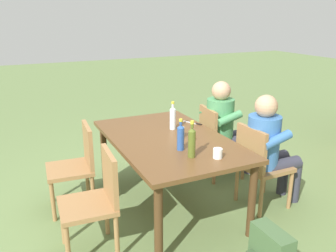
% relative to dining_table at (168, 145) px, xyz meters
% --- Properties ---
extents(ground_plane, '(24.00, 24.00, 0.00)m').
position_rel_dining_table_xyz_m(ground_plane, '(0.00, 0.00, -0.67)').
color(ground_plane, '#6B844C').
extents(dining_table, '(1.72, 1.05, 0.75)m').
position_rel_dining_table_xyz_m(dining_table, '(0.00, 0.00, 0.00)').
color(dining_table, brown).
rests_on(dining_table, ground_plane).
extents(chair_far_left, '(0.49, 0.49, 0.87)m').
position_rel_dining_table_xyz_m(chair_far_left, '(-0.40, 0.83, -0.18)').
color(chair_far_left, '#A37547').
rests_on(chair_far_left, ground_plane).
extents(chair_far_right, '(0.45, 0.45, 0.87)m').
position_rel_dining_table_xyz_m(chair_far_right, '(0.39, 0.83, -0.18)').
color(chair_far_right, '#A37547').
rests_on(chair_far_right, ground_plane).
extents(chair_near_left, '(0.47, 0.47, 0.87)m').
position_rel_dining_table_xyz_m(chair_near_left, '(-0.38, -0.83, -0.18)').
color(chair_near_left, '#A37547').
rests_on(chair_near_left, ground_plane).
extents(chair_near_right, '(0.47, 0.47, 0.87)m').
position_rel_dining_table_xyz_m(chair_near_right, '(0.39, -0.83, -0.18)').
color(chair_near_right, '#A37547').
rests_on(chair_near_right, ground_plane).
extents(person_in_white_shirt, '(0.47, 0.61, 1.18)m').
position_rel_dining_table_xyz_m(person_in_white_shirt, '(-0.39, 0.94, -0.02)').
color(person_in_white_shirt, '#4C935B').
rests_on(person_in_white_shirt, ground_plane).
extents(person_in_plaid_shirt, '(0.47, 0.61, 1.18)m').
position_rel_dining_table_xyz_m(person_in_plaid_shirt, '(0.39, 0.94, -0.02)').
color(person_in_plaid_shirt, '#3D70B2').
rests_on(person_in_plaid_shirt, ground_plane).
extents(bottle_clear, '(0.06, 0.06, 0.30)m').
position_rel_dining_table_xyz_m(bottle_clear, '(-0.22, 0.16, 0.21)').
color(bottle_clear, white).
rests_on(bottle_clear, dining_table).
extents(bottle_olive, '(0.06, 0.06, 0.32)m').
position_rel_dining_table_xyz_m(bottle_olive, '(0.52, -0.03, 0.22)').
color(bottle_olive, '#566623').
rests_on(bottle_olive, dining_table).
extents(bottle_blue, '(0.06, 0.06, 0.29)m').
position_rel_dining_table_xyz_m(bottle_blue, '(0.34, -0.04, 0.21)').
color(bottle_blue, '#2D56A3').
rests_on(bottle_blue, dining_table).
extents(cup_steel, '(0.06, 0.06, 0.10)m').
position_rel_dining_table_xyz_m(cup_steel, '(0.05, 0.12, 0.13)').
color(cup_steel, '#B2B7BC').
rests_on(cup_steel, dining_table).
extents(cup_white, '(0.08, 0.08, 0.08)m').
position_rel_dining_table_xyz_m(cup_white, '(0.64, 0.16, 0.12)').
color(cup_white, white).
rests_on(cup_white, dining_table).
extents(table_knife, '(0.22, 0.12, 0.01)m').
position_rel_dining_table_xyz_m(table_knife, '(-0.30, 0.46, 0.09)').
color(table_knife, silver).
rests_on(table_knife, dining_table).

